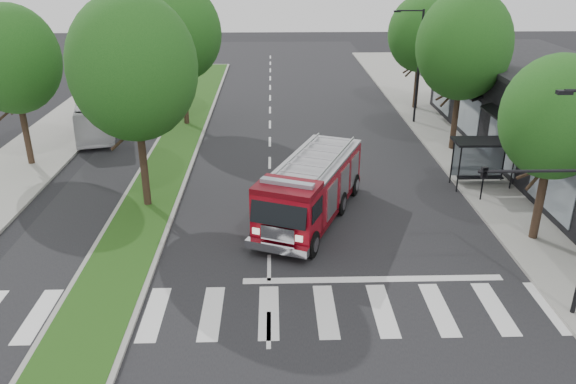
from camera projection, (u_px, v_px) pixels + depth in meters
ground at (269, 268)px, 22.38m from camera, size 140.00×140.00×0.00m
sidewalk_right at (489, 172)px, 31.85m from camera, size 5.00×80.00×0.15m
sidewalk_left at (9, 177)px, 31.16m from camera, size 5.00×80.00×0.15m
median at (183, 132)px, 38.72m from camera, size 3.00×50.00×0.15m
storefront_row at (576, 130)px, 31.01m from camera, size 8.00×30.00×5.00m
bus_shelter at (483, 150)px, 29.34m from camera, size 3.20×1.60×2.61m
tree_right_near at (556, 118)px, 22.33m from camera, size 4.40×4.40×8.05m
tree_right_mid at (464, 46)px, 32.95m from camera, size 5.60×5.60×9.72m
tree_right_far at (421, 34)px, 42.39m from camera, size 5.00×5.00×8.73m
tree_median_near at (133, 68)px, 25.04m from camera, size 5.80×5.80×10.16m
tree_median_far at (180, 33)px, 38.01m from camera, size 5.60×5.60×9.72m
tree_left_mid at (12, 60)px, 30.60m from camera, size 5.20×5.20×9.16m
streetlight_right_near at (573, 192)px, 17.57m from camera, size 4.08×0.22×8.00m
streetlight_right_far at (417, 62)px, 39.23m from camera, size 2.11×0.20×8.00m
fire_engine at (311, 189)px, 25.96m from camera, size 5.79×9.21×3.08m
city_bus at (96, 112)px, 38.78m from camera, size 4.56×9.97×2.70m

